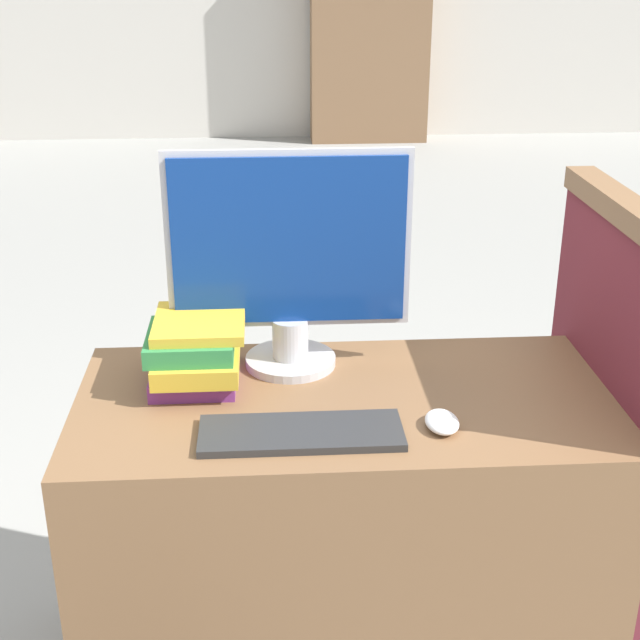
{
  "coord_description": "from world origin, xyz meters",
  "views": [
    {
      "loc": [
        -0.16,
        -1.41,
        1.66
      ],
      "look_at": [
        -0.06,
        0.27,
        0.95
      ],
      "focal_mm": 50.0,
      "sensor_mm": 36.0,
      "label": 1
    }
  ],
  "objects": [
    {
      "name": "carrel_divider",
      "position": [
        0.61,
        0.35,
        0.59
      ],
      "size": [
        0.07,
        0.69,
        1.16
      ],
      "color": "maroon",
      "rests_on": "ground_plane"
    },
    {
      "name": "keyboard",
      "position": [
        -0.1,
        0.14,
        0.76
      ],
      "size": [
        0.41,
        0.15,
        0.02
      ],
      "color": "#2D2D2D",
      "rests_on": "desk"
    },
    {
      "name": "bookshelf_far",
      "position": [
        0.81,
        6.76,
        1.03
      ],
      "size": [
        1.04,
        0.32,
        2.05
      ],
      "color": "#846042",
      "rests_on": "ground_plane"
    },
    {
      "name": "book_stack",
      "position": [
        -0.32,
        0.39,
        0.83
      ],
      "size": [
        0.21,
        0.25,
        0.15
      ],
      "color": "#7A3384",
      "rests_on": "desk"
    },
    {
      "name": "mouse",
      "position": [
        0.18,
        0.15,
        0.77
      ],
      "size": [
        0.07,
        0.1,
        0.03
      ],
      "color": "white",
      "rests_on": "desk"
    },
    {
      "name": "desk",
      "position": [
        0.0,
        0.3,
        0.38
      ],
      "size": [
        1.16,
        0.59,
        0.75
      ],
      "color": "brown",
      "rests_on": "ground_plane"
    },
    {
      "name": "monitor",
      "position": [
        -0.11,
        0.47,
        1.01
      ],
      "size": [
        0.54,
        0.21,
        0.5
      ],
      "color": "#B7B7BC",
      "rests_on": "desk"
    }
  ]
}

